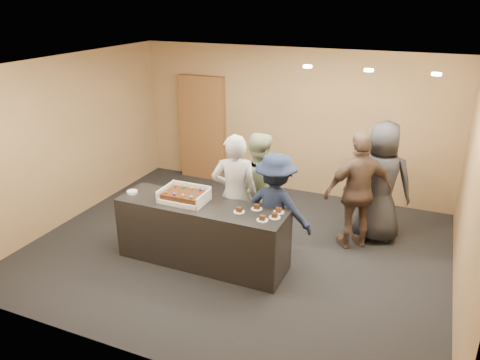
# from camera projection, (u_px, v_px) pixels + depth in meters

# --- Properties ---
(room) EXTENTS (6.04, 6.00, 2.70)m
(room) POSITION_uv_depth(u_px,v_px,m) (238.00, 163.00, 6.57)
(room) COLOR black
(room) RESTS_ON ground
(serving_counter) EXTENTS (2.40, 0.71, 0.90)m
(serving_counter) POSITION_uv_depth(u_px,v_px,m) (202.00, 233.00, 6.54)
(serving_counter) COLOR black
(serving_counter) RESTS_ON floor
(storage_cabinet) EXTENTS (0.95, 0.15, 2.10)m
(storage_cabinet) POSITION_uv_depth(u_px,v_px,m) (203.00, 128.00, 9.41)
(storage_cabinet) COLOR brown
(storage_cabinet) RESTS_ON floor
(cake_box) EXTENTS (0.64, 0.44, 0.19)m
(cake_box) POSITION_uv_depth(u_px,v_px,m) (185.00, 198.00, 6.48)
(cake_box) COLOR white
(cake_box) RESTS_ON serving_counter
(sheet_cake) EXTENTS (0.54, 0.37, 0.11)m
(sheet_cake) POSITION_uv_depth(u_px,v_px,m) (184.00, 195.00, 6.44)
(sheet_cake) COLOR #3E240E
(sheet_cake) RESTS_ON cake_box
(plate_stack) EXTENTS (0.15, 0.15, 0.04)m
(plate_stack) POSITION_uv_depth(u_px,v_px,m) (132.00, 192.00, 6.72)
(plate_stack) COLOR white
(plate_stack) RESTS_ON serving_counter
(slice_a) EXTENTS (0.15, 0.15, 0.07)m
(slice_a) POSITION_uv_depth(u_px,v_px,m) (239.00, 210.00, 6.14)
(slice_a) COLOR white
(slice_a) RESTS_ON serving_counter
(slice_b) EXTENTS (0.15, 0.15, 0.07)m
(slice_b) POSITION_uv_depth(u_px,v_px,m) (257.00, 207.00, 6.22)
(slice_b) COLOR white
(slice_b) RESTS_ON serving_counter
(slice_c) EXTENTS (0.15, 0.15, 0.07)m
(slice_c) POSITION_uv_depth(u_px,v_px,m) (262.00, 219.00, 5.92)
(slice_c) COLOR white
(slice_c) RESTS_ON serving_counter
(slice_d) EXTENTS (0.15, 0.15, 0.07)m
(slice_d) POSITION_uv_depth(u_px,v_px,m) (279.00, 211.00, 6.13)
(slice_d) COLOR white
(slice_d) RESTS_ON serving_counter
(slice_e) EXTENTS (0.15, 0.15, 0.07)m
(slice_e) POSITION_uv_depth(u_px,v_px,m) (275.00, 216.00, 5.99)
(slice_e) COLOR white
(slice_e) RESTS_ON serving_counter
(person_server_grey) EXTENTS (0.77, 0.63, 1.81)m
(person_server_grey) POSITION_uv_depth(u_px,v_px,m) (235.00, 195.00, 6.65)
(person_server_grey) COLOR #ADACB1
(person_server_grey) RESTS_ON floor
(person_sage_man) EXTENTS (0.99, 0.87, 1.72)m
(person_sage_man) POSITION_uv_depth(u_px,v_px,m) (257.00, 188.00, 7.01)
(person_sage_man) COLOR #9CAB7E
(person_sage_man) RESTS_ON floor
(person_navy_man) EXTENTS (1.07, 0.66, 1.61)m
(person_navy_man) POSITION_uv_depth(u_px,v_px,m) (275.00, 209.00, 6.46)
(person_navy_man) COLOR #161F3A
(person_navy_man) RESTS_ON floor
(person_brown_extra) EXTENTS (1.10, 0.96, 1.78)m
(person_brown_extra) POSITION_uv_depth(u_px,v_px,m) (358.00, 191.00, 6.81)
(person_brown_extra) COLOR brown
(person_brown_extra) RESTS_ON floor
(person_dark_suit) EXTENTS (0.94, 0.63, 1.87)m
(person_dark_suit) POSITION_uv_depth(u_px,v_px,m) (380.00, 182.00, 7.02)
(person_dark_suit) COLOR #25252A
(person_dark_suit) RESTS_ON floor
(ceiling_spotlights) EXTENTS (1.72, 0.12, 0.03)m
(ceiling_spotlights) POSITION_uv_depth(u_px,v_px,m) (369.00, 70.00, 5.93)
(ceiling_spotlights) COLOR #FFEAC6
(ceiling_spotlights) RESTS_ON ceiling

